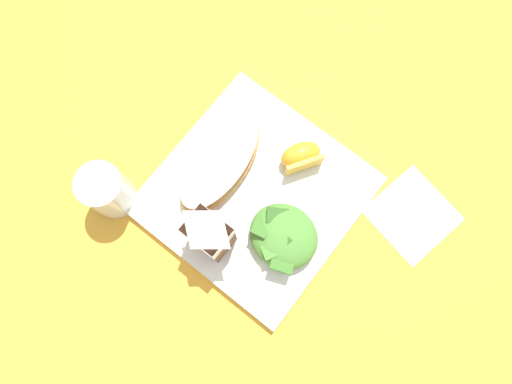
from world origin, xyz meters
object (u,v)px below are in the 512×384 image
(cheesy_pizza_bread, at_px, (219,165))
(milk_carton, at_px, (209,233))
(white_plate, at_px, (256,195))
(paper_napkin, at_px, (413,215))
(orange_wedge_front, at_px, (301,156))
(green_salad_pile, at_px, (283,236))
(drinking_clear_cup, at_px, (107,191))

(cheesy_pizza_bread, distance_m, milk_carton, 0.11)
(white_plate, distance_m, milk_carton, 0.11)
(paper_napkin, bearing_deg, orange_wedge_front, 12.27)
(green_salad_pile, height_order, orange_wedge_front, green_salad_pile)
(milk_carton, xyz_separation_m, drinking_clear_cup, (0.16, 0.04, -0.03))
(orange_wedge_front, height_order, drinking_clear_cup, drinking_clear_cup)
(milk_carton, bearing_deg, paper_napkin, -134.81)
(paper_napkin, distance_m, drinking_clear_cup, 0.45)
(white_plate, xyz_separation_m, cheesy_pizza_bread, (0.07, 0.00, 0.03))
(milk_carton, bearing_deg, orange_wedge_front, -99.34)
(white_plate, distance_m, orange_wedge_front, 0.09)
(green_salad_pile, distance_m, paper_napkin, 0.20)
(green_salad_pile, xyz_separation_m, paper_napkin, (-0.13, -0.15, -0.03))
(green_salad_pile, distance_m, milk_carton, 0.11)
(green_salad_pile, bearing_deg, milk_carton, 38.68)
(milk_carton, height_order, paper_napkin, milk_carton)
(milk_carton, height_order, orange_wedge_front, milk_carton)
(white_plate, bearing_deg, paper_napkin, -149.17)
(white_plate, distance_m, paper_napkin, 0.24)
(orange_wedge_front, bearing_deg, green_salad_pile, 114.83)
(orange_wedge_front, bearing_deg, milk_carton, 80.66)
(cheesy_pizza_bread, height_order, milk_carton, milk_carton)
(white_plate, xyz_separation_m, drinking_clear_cup, (0.16, 0.13, 0.04))
(white_plate, bearing_deg, milk_carton, 84.86)
(drinking_clear_cup, bearing_deg, cheesy_pizza_bread, -127.26)
(white_plate, xyz_separation_m, paper_napkin, (-0.20, -0.12, -0.01))
(cheesy_pizza_bread, bearing_deg, green_salad_pile, 169.69)
(orange_wedge_front, bearing_deg, cheesy_pizza_bread, 44.35)
(paper_napkin, bearing_deg, milk_carton, 45.19)
(drinking_clear_cup, bearing_deg, green_salad_pile, -156.21)
(green_salad_pile, distance_m, drinking_clear_cup, 0.26)
(green_salad_pile, bearing_deg, paper_napkin, -131.51)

